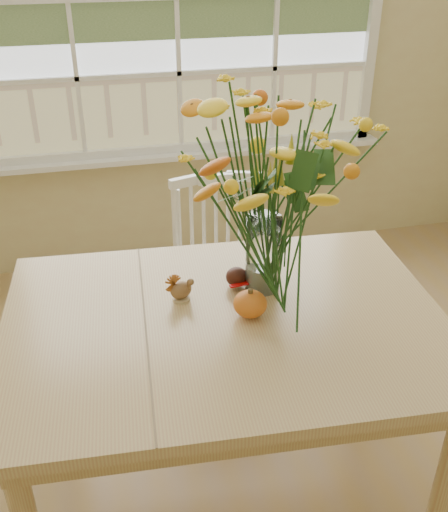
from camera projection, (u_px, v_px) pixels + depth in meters
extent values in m
cube|color=#CEBA84|center=(176.00, 34.00, 3.22)|extent=(4.00, 0.02, 2.70)
cube|color=white|center=(183.00, 155.00, 3.49)|extent=(2.42, 0.12, 0.03)
cube|color=tan|center=(225.00, 323.00, 1.95)|extent=(1.50, 1.12, 0.04)
cube|color=tan|center=(225.00, 340.00, 1.98)|extent=(1.37, 0.99, 0.10)
cylinder|color=tan|center=(55.00, 355.00, 2.41)|extent=(0.07, 0.07, 0.73)
cylinder|color=tan|center=(446.00, 482.00, 1.86)|extent=(0.07, 0.07, 0.73)
cylinder|color=tan|center=(351.00, 324.00, 2.59)|extent=(0.07, 0.07, 0.73)
cube|color=white|center=(224.00, 288.00, 2.73)|extent=(0.42, 0.40, 0.05)
cube|color=white|center=(216.00, 227.00, 2.75)|extent=(0.41, 0.05, 0.47)
cylinder|color=white|center=(196.00, 351.00, 2.68)|extent=(0.03, 0.03, 0.40)
cylinder|color=white|center=(185.00, 314.00, 2.94)|extent=(0.03, 0.03, 0.40)
cylinder|color=white|center=(265.00, 342.00, 2.74)|extent=(0.03, 0.03, 0.40)
cylinder|color=white|center=(248.00, 306.00, 3.00)|extent=(0.03, 0.03, 0.40)
cylinder|color=white|center=(263.00, 253.00, 2.03)|extent=(0.12, 0.12, 0.27)
ellipsoid|color=#EE571C|center=(250.00, 305.00, 1.92)|extent=(0.11, 0.11, 0.09)
cylinder|color=#CCB78C|center=(181.00, 298.00, 2.03)|extent=(0.06, 0.06, 0.01)
ellipsoid|color=brown|center=(181.00, 290.00, 2.01)|extent=(0.09, 0.08, 0.06)
ellipsoid|color=#38160F|center=(237.00, 278.00, 2.09)|extent=(0.08, 0.08, 0.07)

